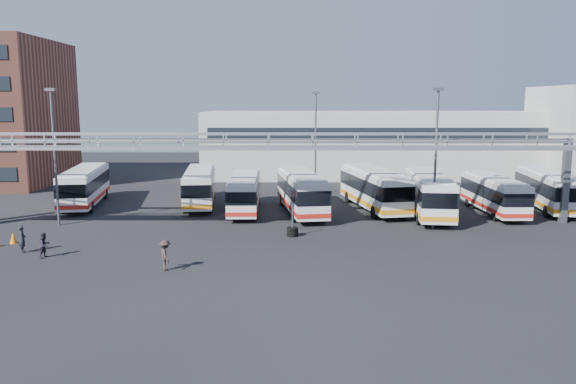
{
  "coord_description": "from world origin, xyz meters",
  "views": [
    {
      "loc": [
        1.45,
        -33.42,
        9.21
      ],
      "look_at": [
        1.33,
        6.0,
        2.87
      ],
      "focal_mm": 35.0,
      "sensor_mm": 36.0,
      "label": 1
    }
  ],
  "objects_px": {
    "tire_stack": "(292,231)",
    "bus_8": "(494,193)",
    "light_pole_back": "(316,138)",
    "bus_9": "(548,188)",
    "bus_3": "(200,185)",
    "bus_6": "(374,188)",
    "cone_right": "(13,238)",
    "light_pole_left": "(54,149)",
    "pedestrian_c": "(165,255)",
    "light_pole_mid": "(436,151)",
    "pedestrian_a": "(22,239)",
    "bus_4": "(245,192)",
    "bus_7": "(428,193)",
    "bus_5": "(301,191)",
    "bus_1": "(85,185)",
    "pedestrian_b": "(45,245)"
  },
  "relations": [
    {
      "from": "bus_4",
      "to": "pedestrian_c",
      "type": "bearing_deg",
      "value": -101.64
    },
    {
      "from": "light_pole_back",
      "to": "pedestrian_a",
      "type": "relative_size",
      "value": 5.98
    },
    {
      "from": "bus_5",
      "to": "pedestrian_c",
      "type": "bearing_deg",
      "value": -124.48
    },
    {
      "from": "pedestrian_c",
      "to": "bus_4",
      "type": "bearing_deg",
      "value": -34.87
    },
    {
      "from": "bus_3",
      "to": "tire_stack",
      "type": "xyz_separation_m",
      "value": [
        8.28,
        -11.8,
        -1.42
      ]
    },
    {
      "from": "bus_1",
      "to": "tire_stack",
      "type": "height_order",
      "value": "bus_1"
    },
    {
      "from": "bus_1",
      "to": "bus_3",
      "type": "xyz_separation_m",
      "value": [
        10.24,
        0.22,
        -0.06
      ]
    },
    {
      "from": "pedestrian_a",
      "to": "tire_stack",
      "type": "xyz_separation_m",
      "value": [
        16.68,
        4.33,
        -0.47
      ]
    },
    {
      "from": "bus_6",
      "to": "cone_right",
      "type": "height_order",
      "value": "bus_6"
    },
    {
      "from": "tire_stack",
      "to": "bus_8",
      "type": "bearing_deg",
      "value": 26.05
    },
    {
      "from": "pedestrian_c",
      "to": "tire_stack",
      "type": "relative_size",
      "value": 0.77
    },
    {
      "from": "light_pole_mid",
      "to": "light_pole_back",
      "type": "distance_m",
      "value": 17.0
    },
    {
      "from": "tire_stack",
      "to": "bus_4",
      "type": "bearing_deg",
      "value": 114.53
    },
    {
      "from": "bus_6",
      "to": "pedestrian_c",
      "type": "height_order",
      "value": "bus_6"
    },
    {
      "from": "cone_right",
      "to": "bus_1",
      "type": "bearing_deg",
      "value": 90.49
    },
    {
      "from": "bus_5",
      "to": "bus_7",
      "type": "distance_m",
      "value": 10.38
    },
    {
      "from": "bus_5",
      "to": "light_pole_mid",
      "type": "bearing_deg",
      "value": -39.44
    },
    {
      "from": "light_pole_back",
      "to": "cone_right",
      "type": "distance_m",
      "value": 29.01
    },
    {
      "from": "bus_4",
      "to": "light_pole_mid",
      "type": "bearing_deg",
      "value": -24.99
    },
    {
      "from": "light_pole_back",
      "to": "bus_9",
      "type": "relative_size",
      "value": 0.91
    },
    {
      "from": "light_pole_left",
      "to": "bus_4",
      "type": "distance_m",
      "value": 15.16
    },
    {
      "from": "bus_9",
      "to": "bus_1",
      "type": "bearing_deg",
      "value": -175.92
    },
    {
      "from": "light_pole_left",
      "to": "tire_stack",
      "type": "xyz_separation_m",
      "value": [
        17.64,
        -3.5,
        -5.35
      ]
    },
    {
      "from": "pedestrian_c",
      "to": "bus_9",
      "type": "bearing_deg",
      "value": -83.0
    },
    {
      "from": "light_pole_mid",
      "to": "tire_stack",
      "type": "bearing_deg",
      "value": -166.43
    },
    {
      "from": "light_pole_mid",
      "to": "bus_3",
      "type": "distance_m",
      "value": 21.2
    },
    {
      "from": "light_pole_mid",
      "to": "cone_right",
      "type": "distance_m",
      "value": 29.61
    },
    {
      "from": "bus_8",
      "to": "pedestrian_a",
      "type": "xyz_separation_m",
      "value": [
        -33.5,
        -12.55,
        -0.84
      ]
    },
    {
      "from": "bus_9",
      "to": "tire_stack",
      "type": "bearing_deg",
      "value": -149.4
    },
    {
      "from": "light_pole_left",
      "to": "cone_right",
      "type": "xyz_separation_m",
      "value": [
        -0.77,
        -5.54,
        -5.36
      ]
    },
    {
      "from": "bus_7",
      "to": "bus_5",
      "type": "bearing_deg",
      "value": 179.7
    },
    {
      "from": "bus_8",
      "to": "pedestrian_b",
      "type": "xyz_separation_m",
      "value": [
        -31.66,
        -13.65,
        -0.93
      ]
    },
    {
      "from": "pedestrian_c",
      "to": "bus_3",
      "type": "bearing_deg",
      "value": -21.05
    },
    {
      "from": "tire_stack",
      "to": "pedestrian_c",
      "type": "bearing_deg",
      "value": -131.29
    },
    {
      "from": "bus_6",
      "to": "bus_8",
      "type": "bearing_deg",
      "value": -19.84
    },
    {
      "from": "light_pole_back",
      "to": "bus_3",
      "type": "height_order",
      "value": "light_pole_back"
    },
    {
      "from": "light_pole_left",
      "to": "bus_3",
      "type": "xyz_separation_m",
      "value": [
        9.36,
        8.3,
        -3.93
      ]
    },
    {
      "from": "bus_5",
      "to": "pedestrian_c",
      "type": "xyz_separation_m",
      "value": [
        -7.83,
        -16.22,
        -1.01
      ]
    },
    {
      "from": "bus_6",
      "to": "bus_7",
      "type": "distance_m",
      "value": 4.84
    },
    {
      "from": "light_pole_mid",
      "to": "bus_1",
      "type": "distance_m",
      "value": 30.52
    },
    {
      "from": "bus_1",
      "to": "bus_8",
      "type": "xyz_separation_m",
      "value": [
        35.35,
        -3.35,
        -0.17
      ]
    },
    {
      "from": "bus_6",
      "to": "light_pole_back",
      "type": "bearing_deg",
      "value": 110.33
    },
    {
      "from": "light_pole_left",
      "to": "bus_4",
      "type": "height_order",
      "value": "light_pole_left"
    },
    {
      "from": "pedestrian_c",
      "to": "bus_5",
      "type": "bearing_deg",
      "value": -50.38
    },
    {
      "from": "light_pole_back",
      "to": "bus_1",
      "type": "xyz_separation_m",
      "value": [
        -20.88,
        -5.92,
        -3.87
      ]
    },
    {
      "from": "bus_7",
      "to": "bus_9",
      "type": "xyz_separation_m",
      "value": [
        10.96,
        2.73,
        -0.07
      ]
    },
    {
      "from": "bus_1",
      "to": "cone_right",
      "type": "xyz_separation_m",
      "value": [
        0.12,
        -13.62,
        -1.49
      ]
    },
    {
      "from": "bus_3",
      "to": "bus_9",
      "type": "relative_size",
      "value": 0.98
    },
    {
      "from": "light_pole_back",
      "to": "bus_8",
      "type": "height_order",
      "value": "light_pole_back"
    },
    {
      "from": "bus_8",
      "to": "light_pole_back",
      "type": "bearing_deg",
      "value": 146.45
    }
  ]
}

